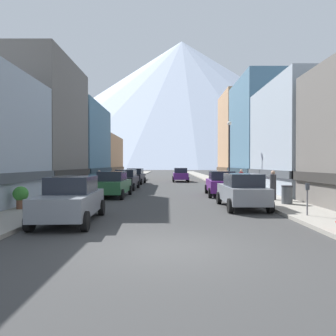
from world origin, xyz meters
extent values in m
plane|color=#383838|center=(0.00, 0.00, 0.00)|extent=(400.00, 400.00, 0.00)
cube|color=gray|center=(-6.25, 35.00, 0.07)|extent=(2.50, 100.00, 0.15)
cube|color=gray|center=(6.25, 35.00, 0.07)|extent=(2.50, 100.00, 0.15)
cube|color=#66605B|center=(-12.05, 16.28, 5.19)|extent=(9.10, 8.96, 10.38)
cube|color=#2D2B29|center=(-12.05, 16.28, 1.60)|extent=(9.40, 8.96, 0.50)
cube|color=slate|center=(-11.25, 26.69, 4.45)|extent=(7.50, 10.87, 8.90)
cube|color=#22333F|center=(-11.25, 26.69, 1.60)|extent=(7.80, 10.87, 0.50)
cube|color=tan|center=(-12.41, 37.77, 3.22)|extent=(9.82, 11.06, 6.43)
cube|color=brown|center=(-12.41, 37.77, 1.60)|extent=(10.12, 11.06, 0.50)
cube|color=#99A5B2|center=(12.11, 15.26, 4.18)|extent=(9.21, 9.56, 8.36)
cube|color=#444A50|center=(12.11, 15.26, 1.60)|extent=(9.51, 9.56, 0.50)
cube|color=slate|center=(12.33, 25.19, 5.67)|extent=(9.65, 9.64, 11.34)
cube|color=#22333F|center=(12.33, 25.19, 1.60)|extent=(9.95, 9.64, 0.50)
cube|color=tan|center=(10.52, 34.44, 5.99)|extent=(6.04, 8.20, 11.98)
cube|color=brown|center=(10.52, 34.44, 1.60)|extent=(6.34, 8.20, 0.50)
cube|color=slate|center=(-3.80, 3.74, 0.74)|extent=(2.04, 4.48, 0.80)
cube|color=#1E232D|center=(-3.81, 3.99, 1.46)|extent=(1.70, 2.27, 0.64)
cylinder|color=black|center=(-2.80, 2.13, 0.34)|extent=(0.25, 0.69, 0.68)
cylinder|color=black|center=(-4.64, 2.05, 0.34)|extent=(0.25, 0.69, 0.68)
cylinder|color=black|center=(-2.96, 5.43, 0.34)|extent=(0.25, 0.69, 0.68)
cylinder|color=black|center=(-4.80, 5.34, 0.34)|extent=(0.25, 0.69, 0.68)
cube|color=#265933|center=(-3.80, 13.06, 0.74)|extent=(2.00, 4.46, 0.80)
cube|color=#1E232D|center=(-3.81, 12.81, 1.46)|extent=(1.68, 2.26, 0.64)
cylinder|color=black|center=(-4.66, 14.74, 0.34)|extent=(0.24, 0.69, 0.68)
cylinder|color=black|center=(-2.82, 14.67, 0.34)|extent=(0.24, 0.69, 0.68)
cylinder|color=black|center=(-4.78, 11.44, 0.34)|extent=(0.24, 0.69, 0.68)
cylinder|color=black|center=(-2.94, 11.37, 0.34)|extent=(0.24, 0.69, 0.68)
cube|color=black|center=(-3.80, 19.40, 0.74)|extent=(1.97, 4.45, 0.80)
cube|color=#1E232D|center=(-3.79, 19.65, 1.46)|extent=(1.66, 2.25, 0.64)
cylinder|color=black|center=(-2.93, 17.72, 0.34)|extent=(0.24, 0.69, 0.68)
cylinder|color=black|center=(-4.77, 17.78, 0.34)|extent=(0.24, 0.69, 0.68)
cylinder|color=black|center=(-2.83, 21.02, 0.34)|extent=(0.24, 0.69, 0.68)
cylinder|color=black|center=(-4.67, 21.08, 0.34)|extent=(0.24, 0.69, 0.68)
cube|color=black|center=(-3.80, 27.32, 0.74)|extent=(2.05, 4.48, 0.80)
cube|color=#1E232D|center=(-3.79, 27.57, 1.46)|extent=(1.71, 2.28, 0.64)
cylinder|color=black|center=(-2.96, 25.62, 0.34)|extent=(0.25, 0.69, 0.68)
cylinder|color=black|center=(-4.80, 25.71, 0.34)|extent=(0.25, 0.69, 0.68)
cylinder|color=black|center=(-2.80, 28.92, 0.34)|extent=(0.25, 0.69, 0.68)
cylinder|color=black|center=(-4.64, 29.01, 0.34)|extent=(0.25, 0.69, 0.68)
cube|color=slate|center=(3.80, 7.67, 0.74)|extent=(1.86, 4.41, 0.80)
cube|color=#1E232D|center=(3.80, 7.42, 1.46)|extent=(1.61, 2.21, 0.64)
cylinder|color=black|center=(2.89, 9.32, 0.34)|extent=(0.22, 0.68, 0.68)
cylinder|color=black|center=(4.73, 9.31, 0.34)|extent=(0.22, 0.68, 0.68)
cylinder|color=black|center=(2.87, 6.02, 0.34)|extent=(0.22, 0.68, 0.68)
cylinder|color=black|center=(4.71, 6.01, 0.34)|extent=(0.22, 0.68, 0.68)
cube|color=#591E72|center=(3.80, 14.00, 0.74)|extent=(2.05, 4.48, 0.80)
cube|color=#1E232D|center=(3.79, 13.75, 1.46)|extent=(1.70, 2.27, 0.64)
cylinder|color=black|center=(2.96, 15.69, 0.34)|extent=(0.25, 0.69, 0.68)
cylinder|color=black|center=(4.80, 15.60, 0.34)|extent=(0.25, 0.69, 0.68)
cylinder|color=black|center=(2.80, 12.40, 0.34)|extent=(0.25, 0.69, 0.68)
cylinder|color=black|center=(4.64, 12.31, 0.34)|extent=(0.25, 0.69, 0.68)
cube|color=#591E72|center=(1.60, 31.83, 0.74)|extent=(1.84, 4.40, 0.80)
cube|color=#1E232D|center=(1.60, 31.58, 1.46)|extent=(1.60, 2.20, 0.64)
cylinder|color=black|center=(0.68, 33.48, 0.34)|extent=(0.22, 0.68, 0.68)
cylinder|color=black|center=(2.52, 33.48, 0.34)|extent=(0.22, 0.68, 0.68)
cylinder|color=black|center=(0.68, 30.18, 0.34)|extent=(0.22, 0.68, 0.68)
cylinder|color=black|center=(2.52, 30.18, 0.34)|extent=(0.22, 0.68, 0.68)
cylinder|color=#595960|center=(5.75, 4.50, 0.68)|extent=(0.06, 0.06, 1.05)
cube|color=#33383F|center=(5.75, 4.50, 1.34)|extent=(0.14, 0.10, 0.28)
cylinder|color=#4C5156|center=(6.35, 8.25, 0.60)|extent=(0.56, 0.56, 0.90)
cylinder|color=#2D2D33|center=(6.35, 8.25, 1.09)|extent=(0.59, 0.59, 0.08)
cylinder|color=brown|center=(-7.00, 13.38, 0.31)|extent=(0.44, 0.44, 0.31)
sphere|color=#1B7927|center=(-7.00, 13.38, 0.72)|extent=(0.64, 0.64, 0.64)
cylinder|color=brown|center=(-7.00, 6.38, 0.36)|extent=(0.39, 0.39, 0.43)
sphere|color=#37802E|center=(-7.00, 6.38, 0.86)|extent=(0.70, 0.70, 0.70)
cylinder|color=maroon|center=(-6.25, 19.73, 0.83)|extent=(0.36, 0.36, 1.35)
sphere|color=tan|center=(-6.25, 19.73, 1.61)|extent=(0.21, 0.21, 0.21)
cylinder|color=maroon|center=(6.25, 18.17, 0.87)|extent=(0.36, 0.36, 1.44)
sphere|color=tan|center=(6.25, 18.17, 1.71)|extent=(0.23, 0.23, 0.23)
cylinder|color=#333338|center=(6.25, 10.15, 0.90)|extent=(0.36, 0.36, 1.50)
sphere|color=tan|center=(6.25, 10.15, 1.77)|extent=(0.24, 0.24, 0.24)
cylinder|color=black|center=(5.35, 18.77, 2.90)|extent=(0.12, 0.12, 5.50)
sphere|color=white|center=(5.35, 18.77, 5.83)|extent=(0.36, 0.36, 0.36)
cone|color=silver|center=(11.83, 260.00, 54.12)|extent=(295.25, 295.25, 108.24)
camera|label=1|loc=(-0.01, -8.28, 2.26)|focal=33.15mm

